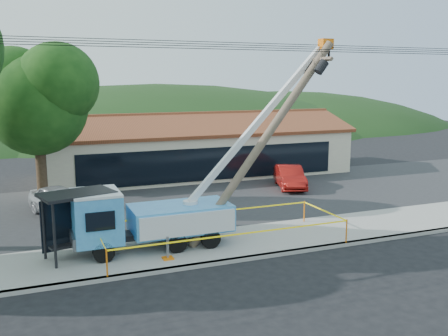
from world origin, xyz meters
TOP-DOWN VIEW (x-y plane):
  - ground at (0.00, 0.00)m, footprint 120.00×120.00m
  - curb at (0.00, 2.10)m, footprint 60.00×0.25m
  - sidewalk at (0.00, 4.00)m, footprint 60.00×4.00m
  - parking_lot at (0.00, 12.00)m, footprint 60.00×12.00m
  - strip_mall at (4.00, 19.98)m, footprint 22.50×8.53m
  - tree_lot at (-7.00, 13.00)m, footprint 6.30×5.60m
  - hill_center at (10.00, 55.00)m, footprint 89.60×64.00m
  - hill_east at (30.00, 55.00)m, footprint 72.80×52.00m
  - utility_truck at (-3.11, 4.56)m, footprint 11.48×3.49m
  - leaning_pole at (2.03, 4.05)m, footprint 6.71×1.99m
  - bus_shelter at (-6.05, 4.67)m, footprint 3.03×2.31m
  - caution_tape at (-0.28, 3.81)m, footprint 10.13×3.53m
  - car_silver at (-6.27, 11.31)m, footprint 3.33×4.84m
  - car_red at (8.03, 12.81)m, footprint 2.81×4.58m

SIDE VIEW (x-z plane):
  - ground at x=0.00m, z-range 0.00..0.00m
  - hill_center at x=10.00m, z-range -16.00..16.00m
  - hill_east at x=30.00m, z-range -13.00..13.00m
  - car_silver at x=-6.27m, z-range -0.76..0.76m
  - car_red at x=8.03m, z-range -0.71..0.71m
  - parking_lot at x=0.00m, z-range 0.00..0.10m
  - curb at x=0.00m, z-range 0.00..0.15m
  - sidewalk at x=0.00m, z-range 0.00..0.15m
  - caution_tape at x=-0.28m, z-range 0.39..1.41m
  - utility_truck at x=-3.11m, z-range -2.75..5.90m
  - strip_mall at x=4.00m, z-range -0.46..4.22m
  - bus_shelter at x=-6.05m, z-range 0.76..3.36m
  - leaning_pole at x=2.03m, z-range 0.48..9.11m
  - tree_lot at x=-7.00m, z-range 1.74..10.68m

